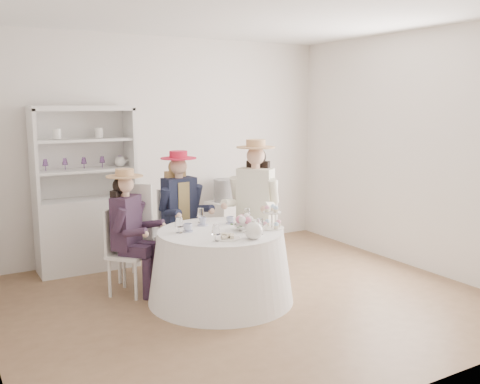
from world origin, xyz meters
TOP-DOWN VIEW (x-y plane):
  - ground at (0.00, 0.00)m, footprint 4.50×4.50m
  - ceiling at (0.00, 0.00)m, footprint 4.50×4.50m
  - wall_back at (0.00, 2.00)m, footprint 4.50×0.00m
  - wall_front at (0.00, -2.00)m, footprint 4.50×0.00m
  - wall_right at (2.25, 0.00)m, footprint 0.00×4.50m
  - tea_table at (-0.21, 0.11)m, footprint 1.41×1.41m
  - hutch at (-1.06, 1.77)m, footprint 1.13×0.50m
  - side_table at (0.74, 1.75)m, footprint 0.48×0.48m
  - hatbox at (0.74, 1.75)m, footprint 0.30×0.30m
  - guest_left at (-0.92, 0.71)m, footprint 0.53×0.54m
  - guest_mid at (-0.21, 1.04)m, footprint 0.51×0.53m
  - guest_right at (0.53, 0.68)m, footprint 0.64×0.62m
  - spare_chair at (-0.71, 1.03)m, footprint 0.63×0.63m
  - teacup_a at (-0.50, 0.23)m, footprint 0.10×0.10m
  - teacup_b at (-0.26, 0.39)m, footprint 0.10×0.10m
  - teacup_c at (0.02, 0.32)m, footprint 0.09×0.09m
  - flower_bowl at (-0.00, -0.00)m, footprint 0.22×0.22m
  - flower_arrangement at (0.01, 0.03)m, footprint 0.19×0.19m
  - table_teapot at (-0.10, -0.31)m, footprint 0.23×0.17m
  - sandwich_plate at (-0.31, -0.20)m, footprint 0.23×0.23m
  - cupcake_stand at (0.26, -0.06)m, footprint 0.24×0.24m
  - stemware_set at (-0.21, 0.11)m, footprint 0.84×0.81m

SIDE VIEW (x-z plane):
  - ground at x=0.00m, z-range 0.00..0.00m
  - side_table at x=0.74m, z-range 0.00..0.62m
  - tea_table at x=-0.21m, z-range 0.00..0.69m
  - spare_chair at x=-0.71m, z-range 0.04..1.12m
  - hutch at x=-1.06m, z-range -0.27..1.60m
  - sandwich_plate at x=-0.31m, z-range 0.68..0.73m
  - guest_left at x=-0.92m, z-range 0.08..1.35m
  - flower_bowl at x=0.00m, z-range 0.69..0.75m
  - teacup_c at x=0.02m, z-range 0.69..0.75m
  - teacup_a at x=-0.50m, z-range 0.69..0.76m
  - teacup_b at x=-0.26m, z-range 0.69..0.76m
  - table_teapot at x=-0.10m, z-range 0.68..0.85m
  - stemware_set at x=-0.21m, z-range 0.69..0.84m
  - hatbox at x=0.74m, z-range 0.62..0.92m
  - cupcake_stand at x=0.26m, z-range 0.66..0.89m
  - guest_mid at x=-0.21m, z-range 0.09..1.47m
  - flower_arrangement at x=0.01m, z-range 0.75..0.82m
  - guest_right at x=0.53m, z-range 0.10..1.60m
  - wall_back at x=0.00m, z-range -0.90..3.60m
  - wall_front at x=0.00m, z-range -0.90..3.60m
  - wall_right at x=2.25m, z-range -0.90..3.60m
  - ceiling at x=0.00m, z-range 2.70..2.70m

